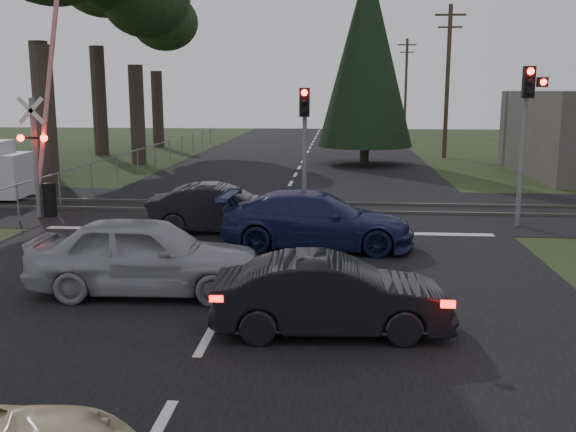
# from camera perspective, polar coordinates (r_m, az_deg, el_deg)

# --- Properties ---
(ground) EXTENTS (120.00, 120.00, 0.00)m
(ground) POSITION_cam_1_polar(r_m,az_deg,el_deg) (10.82, -7.19, -10.73)
(ground) COLOR #283317
(ground) RESTS_ON ground
(road) EXTENTS (14.00, 100.00, 0.01)m
(road) POSITION_cam_1_polar(r_m,az_deg,el_deg) (20.34, -1.48, -0.28)
(road) COLOR black
(road) RESTS_ON ground
(rail_corridor) EXTENTS (120.00, 8.00, 0.01)m
(rail_corridor) POSITION_cam_1_polar(r_m,az_deg,el_deg) (22.29, -0.94, 0.73)
(rail_corridor) COLOR black
(rail_corridor) RESTS_ON ground
(stop_line) EXTENTS (13.00, 0.35, 0.00)m
(stop_line) POSITION_cam_1_polar(r_m,az_deg,el_deg) (18.59, -2.07, -1.35)
(stop_line) COLOR silver
(stop_line) RESTS_ON ground
(rail_near) EXTENTS (120.00, 0.12, 0.10)m
(rail_near) POSITION_cam_1_polar(r_m,az_deg,el_deg) (21.50, -1.15, 0.46)
(rail_near) COLOR #59544C
(rail_near) RESTS_ON ground
(rail_far) EXTENTS (120.00, 0.12, 0.10)m
(rail_far) POSITION_cam_1_polar(r_m,az_deg,el_deg) (23.07, -0.75, 1.19)
(rail_far) COLOR #59544C
(rail_far) RESTS_ON ground
(crossing_signal) EXTENTS (1.62, 0.38, 6.96)m
(crossing_signal) POSITION_cam_1_polar(r_m,az_deg,el_deg) (21.84, -21.00, 5.22)
(crossing_signal) COLOR slate
(crossing_signal) RESTS_ON ground
(traffic_signal_right) EXTENTS (0.68, 0.48, 4.70)m
(traffic_signal_right) POSITION_cam_1_polar(r_m,az_deg,el_deg) (20.06, 20.51, 8.40)
(traffic_signal_right) COLOR slate
(traffic_signal_right) RESTS_ON ground
(traffic_signal_center) EXTENTS (0.32, 0.48, 4.10)m
(traffic_signal_center) POSITION_cam_1_polar(r_m,az_deg,el_deg) (20.57, 1.48, 7.72)
(traffic_signal_center) COLOR slate
(traffic_signal_center) RESTS_ON ground
(utility_pole_mid) EXTENTS (1.80, 0.26, 9.00)m
(utility_pole_mid) POSITION_cam_1_polar(r_m,az_deg,el_deg) (40.34, 14.00, 11.76)
(utility_pole_mid) COLOR #4C3D2D
(utility_pole_mid) RESTS_ON ground
(utility_pole_far) EXTENTS (1.80, 0.26, 9.00)m
(utility_pole_far) POSITION_cam_1_polar(r_m,az_deg,el_deg) (65.15, 10.44, 11.51)
(utility_pole_far) COLOR #4C3D2D
(utility_pole_far) RESTS_ON ground
(euc_tree_e) EXTENTS (6.00, 6.00, 13.20)m
(euc_tree_e) POSITION_cam_1_polar(r_m,az_deg,el_deg) (47.99, -11.85, 17.42)
(euc_tree_e) COLOR #473D33
(euc_tree_e) RESTS_ON ground
(conifer_tree) EXTENTS (5.20, 5.20, 11.00)m
(conifer_tree) POSITION_cam_1_polar(r_m,az_deg,el_deg) (35.91, 7.01, 14.15)
(conifer_tree) COLOR #473D33
(conifer_tree) RESTS_ON ground
(fence_left) EXTENTS (0.10, 36.00, 1.20)m
(fence_left) POSITION_cam_1_polar(r_m,az_deg,el_deg) (34.06, -12.40, 4.05)
(fence_left) COLOR slate
(fence_left) RESTS_ON ground
(dark_hatchback) EXTENTS (4.02, 1.63, 1.30)m
(dark_hatchback) POSITION_cam_1_polar(r_m,az_deg,el_deg) (10.79, 3.86, -7.07)
(dark_hatchback) COLOR black
(dark_hatchback) RESTS_ON ground
(silver_car) EXTENTS (4.63, 1.98, 1.56)m
(silver_car) POSITION_cam_1_polar(r_m,az_deg,el_deg) (13.13, -12.53, -3.42)
(silver_car) COLOR #9A9DA1
(silver_car) RESTS_ON ground
(blue_sedan) EXTENTS (5.09, 2.32, 1.44)m
(blue_sedan) POSITION_cam_1_polar(r_m,az_deg,el_deg) (16.54, 2.58, -0.39)
(blue_sedan) COLOR #171E46
(blue_sedan) RESTS_ON ground
(dark_car_far) EXTENTS (4.20, 1.67, 1.36)m
(dark_car_far) POSITION_cam_1_polar(r_m,az_deg,el_deg) (18.57, -6.03, 0.68)
(dark_car_far) COLOR black
(dark_car_far) RESTS_ON ground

